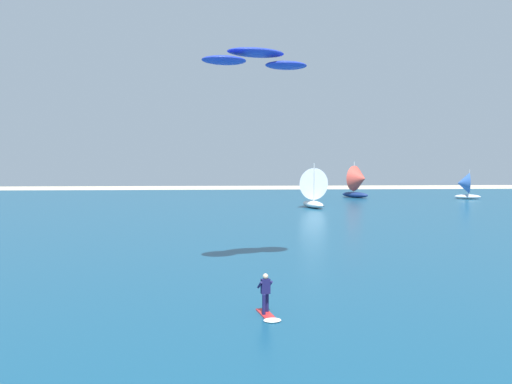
# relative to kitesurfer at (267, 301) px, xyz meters

# --- Properties ---
(ocean) EXTENTS (160.00, 90.00, 0.10)m
(ocean) POSITION_rel_kitesurfer_xyz_m (-0.44, 35.18, -0.65)
(ocean) COLOR navy
(ocean) RESTS_ON ground
(kitesurfer) EXTENTS (0.97, 2.03, 1.67)m
(kitesurfer) POSITION_rel_kitesurfer_xyz_m (0.00, 0.00, 0.00)
(kitesurfer) COLOR red
(kitesurfer) RESTS_ON ocean
(kite) EXTENTS (6.47, 4.21, 0.94)m
(kite) POSITION_rel_kitesurfer_xyz_m (0.00, 8.53, 11.08)
(kite) COLOR #1E33B2
(sailboat_far_right) EXTENTS (3.88, 3.42, 4.36)m
(sailboat_far_right) POSITION_rel_kitesurfer_xyz_m (33.40, 56.51, 1.39)
(sailboat_far_right) COLOR silver
(sailboat_far_right) RESTS_ON ocean
(sailboat_anchored_offshore) EXTENTS (4.76, 4.90, 5.49)m
(sailboat_anchored_offshore) POSITION_rel_kitesurfer_xyz_m (18.31, 59.42, 1.91)
(sailboat_anchored_offshore) COLOR navy
(sailboat_anchored_offshore) RESTS_ON ocean
(sailboat_near_shore) EXTENTS (4.32, 4.90, 5.50)m
(sailboat_near_shore) POSITION_rel_kitesurfer_xyz_m (8.69, 44.82, 1.92)
(sailboat_near_shore) COLOR white
(sailboat_near_shore) RESTS_ON ocean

